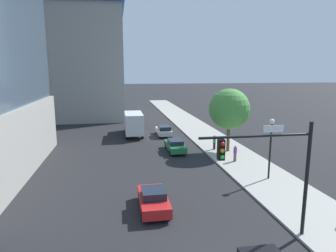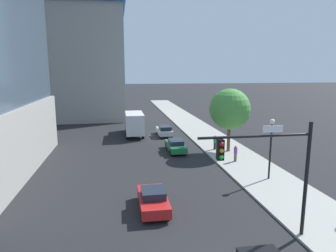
# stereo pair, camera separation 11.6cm
# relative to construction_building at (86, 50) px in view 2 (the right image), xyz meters

# --- Properties ---
(sidewalk) EXTENTS (5.35, 120.00, 0.15)m
(sidewalk) POSITION_rel_construction_building_xyz_m (17.92, -29.25, -12.94)
(sidewalk) COLOR #9E9B93
(sidewalk) RESTS_ON ground
(construction_building) EXTENTS (15.46, 15.35, 30.63)m
(construction_building) POSITION_rel_construction_building_xyz_m (0.00, 0.00, 0.00)
(construction_building) COLOR #9E9B93
(construction_building) RESTS_ON ground
(traffic_light_pole) EXTENTS (6.17, 0.48, 6.36)m
(traffic_light_pole) POSITION_rel_construction_building_xyz_m (13.53, -46.16, -8.52)
(traffic_light_pole) COLOR black
(traffic_light_pole) RESTS_ON sidewalk
(street_lamp) EXTENTS (0.44, 0.44, 5.09)m
(street_lamp) POSITION_rel_construction_building_xyz_m (18.10, -37.72, -9.47)
(street_lamp) COLOR black
(street_lamp) RESTS_ON sidewalk
(street_tree) EXTENTS (4.52, 4.52, 7.04)m
(street_tree) POSITION_rel_construction_building_xyz_m (17.89, -28.76, -8.10)
(street_tree) COLOR brown
(street_tree) RESTS_ON sidewalk
(car_green) EXTENTS (1.79, 4.73, 1.40)m
(car_green) POSITION_rel_construction_building_xyz_m (12.05, -27.48, -12.30)
(car_green) COLOR #1E6638
(car_green) RESTS_ON ground
(car_silver) EXTENTS (1.84, 4.46, 1.50)m
(car_silver) POSITION_rel_construction_building_xyz_m (12.05, -18.99, -12.25)
(car_silver) COLOR #B7B7BC
(car_silver) RESTS_ON ground
(car_red) EXTENTS (1.82, 4.25, 1.44)m
(car_red) POSITION_rel_construction_building_xyz_m (7.85, -41.53, -12.30)
(car_red) COLOR red
(car_red) RESTS_ON ground
(box_truck) EXTENTS (2.40, 7.79, 3.33)m
(box_truck) POSITION_rel_construction_building_xyz_m (7.85, -17.92, -11.16)
(box_truck) COLOR silver
(box_truck) RESTS_ON ground
(pedestrian_green_shirt) EXTENTS (0.34, 0.34, 1.64)m
(pedestrian_green_shirt) POSITION_rel_construction_building_xyz_m (16.59, -27.85, -12.03)
(pedestrian_green_shirt) COLOR black
(pedestrian_green_shirt) RESTS_ON sidewalk
(pedestrian_purple_shirt) EXTENTS (0.34, 0.34, 1.65)m
(pedestrian_purple_shirt) POSITION_rel_construction_building_xyz_m (17.16, -32.65, -12.03)
(pedestrian_purple_shirt) COLOR brown
(pedestrian_purple_shirt) RESTS_ON sidewalk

